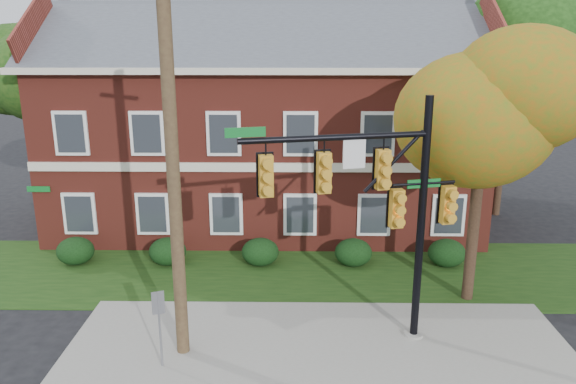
{
  "coord_description": "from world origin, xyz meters",
  "views": [
    {
      "loc": [
        -0.66,
        -12.94,
        8.49
      ],
      "look_at": [
        -0.9,
        3.0,
        3.93
      ],
      "focal_mm": 35.0,
      "sensor_mm": 36.0,
      "label": 1
    }
  ],
  "objects_px": {
    "hedge_center": "(260,252)",
    "tree_near_right": "(495,96)",
    "tree_right_rear": "(523,41)",
    "utility_pole": "(173,172)",
    "sign_post": "(159,317)",
    "tree_left_rear": "(33,77)",
    "apartment_building": "(266,114)",
    "tree_far_rear": "(297,25)",
    "hedge_right": "(353,252)",
    "traffic_signal": "(379,197)",
    "hedge_left": "(168,251)",
    "hedge_far_right": "(447,253)",
    "hedge_far_left": "(75,251)"
  },
  "relations": [
    {
      "from": "hedge_center",
      "to": "tree_right_rear",
      "type": "height_order",
      "value": "tree_right_rear"
    },
    {
      "from": "tree_right_rear",
      "to": "sign_post",
      "type": "distance_m",
      "value": 19.81
    },
    {
      "from": "apartment_building",
      "to": "tree_near_right",
      "type": "height_order",
      "value": "apartment_building"
    },
    {
      "from": "sign_post",
      "to": "tree_left_rear",
      "type": "bearing_deg",
      "value": 103.87
    },
    {
      "from": "tree_far_rear",
      "to": "sign_post",
      "type": "xyz_separation_m",
      "value": [
        -3.49,
        -19.91,
        -7.35
      ]
    },
    {
      "from": "tree_far_rear",
      "to": "utility_pole",
      "type": "relative_size",
      "value": 1.14
    },
    {
      "from": "tree_far_rear",
      "to": "sign_post",
      "type": "height_order",
      "value": "tree_far_rear"
    },
    {
      "from": "tree_right_rear",
      "to": "tree_far_rear",
      "type": "xyz_separation_m",
      "value": [
        -9.97,
        6.98,
        0.72
      ]
    },
    {
      "from": "tree_left_rear",
      "to": "traffic_signal",
      "type": "distance_m",
      "value": 16.56
    },
    {
      "from": "hedge_right",
      "to": "tree_left_rear",
      "type": "bearing_deg",
      "value": 162.63
    },
    {
      "from": "tree_left_rear",
      "to": "sign_post",
      "type": "height_order",
      "value": "tree_left_rear"
    },
    {
      "from": "tree_far_rear",
      "to": "traffic_signal",
      "type": "distance_m",
      "value": 19.26
    },
    {
      "from": "apartment_building",
      "to": "hedge_center",
      "type": "relative_size",
      "value": 13.43
    },
    {
      "from": "utility_pole",
      "to": "sign_post",
      "type": "bearing_deg",
      "value": -107.23
    },
    {
      "from": "hedge_center",
      "to": "tree_near_right",
      "type": "xyz_separation_m",
      "value": [
        7.22,
        -2.83,
        6.14
      ]
    },
    {
      "from": "hedge_far_left",
      "to": "tree_left_rear",
      "type": "distance_m",
      "value": 7.9
    },
    {
      "from": "hedge_far_left",
      "to": "sign_post",
      "type": "height_order",
      "value": "sign_post"
    },
    {
      "from": "apartment_building",
      "to": "hedge_right",
      "type": "distance_m",
      "value": 7.73
    },
    {
      "from": "tree_far_rear",
      "to": "tree_left_rear",
      "type": "bearing_deg",
      "value": -141.03
    },
    {
      "from": "hedge_far_left",
      "to": "hedge_far_right",
      "type": "relative_size",
      "value": 1.0
    },
    {
      "from": "apartment_building",
      "to": "tree_left_rear",
      "type": "xyz_separation_m",
      "value": [
        -9.73,
        -1.12,
        1.69
      ]
    },
    {
      "from": "tree_near_right",
      "to": "hedge_left",
      "type": "bearing_deg",
      "value": 165.19
    },
    {
      "from": "apartment_building",
      "to": "hedge_left",
      "type": "relative_size",
      "value": 13.43
    },
    {
      "from": "hedge_far_right",
      "to": "hedge_center",
      "type": "bearing_deg",
      "value": 180.0
    },
    {
      "from": "tree_left_rear",
      "to": "tree_right_rear",
      "type": "xyz_separation_m",
      "value": [
        21.05,
        1.97,
        1.44
      ]
    },
    {
      "from": "hedge_left",
      "to": "tree_far_rear",
      "type": "bearing_deg",
      "value": 69.71
    },
    {
      "from": "hedge_right",
      "to": "traffic_signal",
      "type": "bearing_deg",
      "value": -89.71
    },
    {
      "from": "hedge_far_left",
      "to": "hedge_right",
      "type": "relative_size",
      "value": 1.0
    },
    {
      "from": "hedge_left",
      "to": "hedge_center",
      "type": "height_order",
      "value": "same"
    },
    {
      "from": "hedge_right",
      "to": "utility_pole",
      "type": "height_order",
      "value": "utility_pole"
    },
    {
      "from": "traffic_signal",
      "to": "tree_left_rear",
      "type": "bearing_deg",
      "value": 130.32
    },
    {
      "from": "apartment_building",
      "to": "tree_near_right",
      "type": "relative_size",
      "value": 2.19
    },
    {
      "from": "hedge_right",
      "to": "sign_post",
      "type": "relative_size",
      "value": 0.64
    },
    {
      "from": "tree_right_rear",
      "to": "sign_post",
      "type": "bearing_deg",
      "value": -136.15
    },
    {
      "from": "hedge_far_left",
      "to": "hedge_center",
      "type": "height_order",
      "value": "same"
    },
    {
      "from": "tree_left_rear",
      "to": "tree_far_rear",
      "type": "xyz_separation_m",
      "value": [
        11.07,
        8.96,
        2.16
      ]
    },
    {
      "from": "hedge_far_right",
      "to": "tree_far_rear",
      "type": "xyz_separation_m",
      "value": [
        -5.66,
        13.09,
        8.32
      ]
    },
    {
      "from": "tree_near_right",
      "to": "tree_right_rear",
      "type": "height_order",
      "value": "tree_right_rear"
    },
    {
      "from": "hedge_center",
      "to": "utility_pole",
      "type": "distance_m",
      "value": 7.83
    },
    {
      "from": "hedge_right",
      "to": "sign_post",
      "type": "bearing_deg",
      "value": -129.62
    },
    {
      "from": "apartment_building",
      "to": "sign_post",
      "type": "bearing_deg",
      "value": -100.07
    },
    {
      "from": "apartment_building",
      "to": "hedge_right",
      "type": "xyz_separation_m",
      "value": [
        3.5,
        -5.25,
        -4.46
      ]
    },
    {
      "from": "hedge_center",
      "to": "hedge_far_left",
      "type": "bearing_deg",
      "value": 180.0
    },
    {
      "from": "traffic_signal",
      "to": "utility_pole",
      "type": "bearing_deg",
      "value": 172.83
    },
    {
      "from": "hedge_center",
      "to": "hedge_far_right",
      "type": "distance_m",
      "value": 7.0
    },
    {
      "from": "hedge_far_right",
      "to": "tree_right_rear",
      "type": "distance_m",
      "value": 10.66
    },
    {
      "from": "hedge_center",
      "to": "sign_post",
      "type": "relative_size",
      "value": 0.64
    },
    {
      "from": "hedge_far_left",
      "to": "utility_pole",
      "type": "distance_m",
      "value": 9.28
    },
    {
      "from": "hedge_far_right",
      "to": "utility_pole",
      "type": "height_order",
      "value": "utility_pole"
    },
    {
      "from": "tree_far_rear",
      "to": "hedge_right",
      "type": "bearing_deg",
      "value": -80.64
    }
  ]
}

